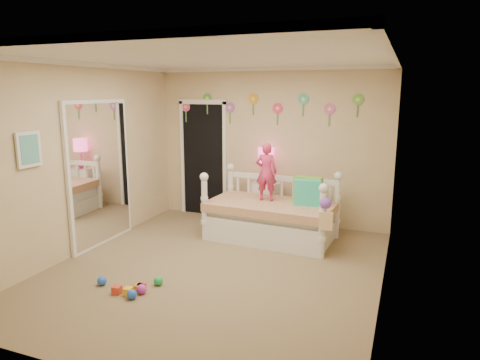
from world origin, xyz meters
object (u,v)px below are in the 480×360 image
at_px(nightstand, 265,203).
at_px(daybed, 271,206).
at_px(table_lamp, 266,160).
at_px(child, 266,172).

bearing_deg(nightstand, daybed, -55.79).
distance_m(nightstand, table_lamp, 0.75).
height_order(child, nightstand, child).
height_order(nightstand, table_lamp, table_lamp).
xyz_separation_m(daybed, table_lamp, (-0.31, 0.70, 0.59)).
xyz_separation_m(daybed, nightstand, (-0.31, 0.70, -0.16)).
height_order(child, table_lamp, child).
relative_size(child, nightstand, 1.25).
distance_m(daybed, child, 0.52).
xyz_separation_m(daybed, child, (-0.11, 0.08, 0.50)).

